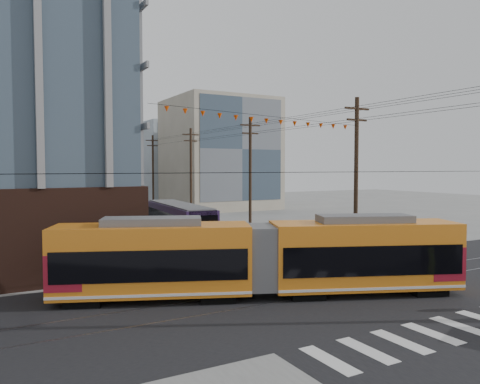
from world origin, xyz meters
The scene contains 10 objects.
ground centered at (0.00, 0.00, 0.00)m, with size 160.00×160.00×0.00m, color slate.
bg_bldg_ne_near centered at (16.00, 48.00, 8.00)m, with size 14.00×14.00×16.00m, color gray.
bg_bldg_ne_far centered at (18.00, 68.00, 7.00)m, with size 16.00×16.00×14.00m, color #8C99A5.
utility_pole_far centered at (8.50, 56.00, 5.50)m, with size 0.30×0.30×11.00m, color black.
streetcar centered at (-3.65, 4.23, 1.81)m, with size 18.78×2.64×3.62m, color orange, non-canonical shape.
city_bus centered at (-1.26, 20.52, 1.61)m, with size 2.47×11.40×3.23m, color #311D48, non-canonical shape.
parked_car_silver centered at (-5.41, 13.74, 0.78)m, with size 1.64×4.71×1.55m, color #A8A8A8.
parked_car_white centered at (-5.42, 18.79, 0.67)m, with size 1.87×4.61×1.34m, color silver.
parked_car_grey centered at (-6.00, 22.24, 0.70)m, with size 2.34×5.07×1.41m, color slate.
jersey_barrier centered at (8.30, 13.01, 0.38)m, with size 0.86×3.80×0.76m, color slate.
Camera 1 is at (-14.98, -14.16, 6.03)m, focal length 35.00 mm.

